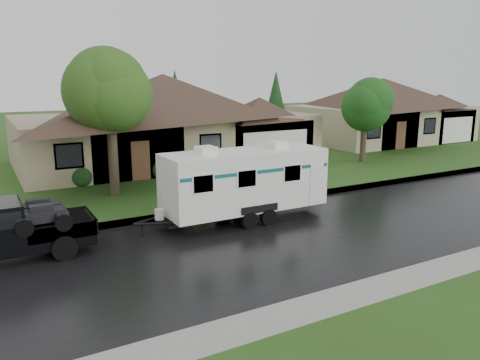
# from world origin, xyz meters

# --- Properties ---
(ground) EXTENTS (140.00, 140.00, 0.00)m
(ground) POSITION_xyz_m (0.00, 0.00, 0.00)
(ground) COLOR #2B4C17
(ground) RESTS_ON ground
(road) EXTENTS (140.00, 8.00, 0.01)m
(road) POSITION_xyz_m (0.00, -2.00, 0.01)
(road) COLOR black
(road) RESTS_ON ground
(curb) EXTENTS (140.00, 0.50, 0.15)m
(curb) POSITION_xyz_m (0.00, 2.25, 0.07)
(curb) COLOR gray
(curb) RESTS_ON ground
(lawn) EXTENTS (140.00, 26.00, 0.15)m
(lawn) POSITION_xyz_m (0.00, 15.00, 0.07)
(lawn) COLOR #2B4C17
(lawn) RESTS_ON ground
(house_main) EXTENTS (19.44, 10.80, 6.90)m
(house_main) POSITION_xyz_m (2.29, 13.84, 3.59)
(house_main) COLOR gray
(house_main) RESTS_ON lawn
(house_neighbor) EXTENTS (15.12, 9.72, 6.45)m
(house_neighbor) POSITION_xyz_m (22.27, 14.34, 3.32)
(house_neighbor) COLOR tan
(house_neighbor) RESTS_ON lawn
(tree_left_green) EXTENTS (4.13, 4.13, 6.84)m
(tree_left_green) POSITION_xyz_m (-3.33, 6.44, 4.89)
(tree_left_green) COLOR #382B1E
(tree_left_green) RESTS_ON lawn
(tree_right_green) EXTENTS (3.19, 3.19, 5.28)m
(tree_right_green) POSITION_xyz_m (12.98, 7.26, 3.81)
(tree_right_green) COLOR #382B1E
(tree_right_green) RESTS_ON lawn
(shrub_row) EXTENTS (13.60, 1.00, 1.00)m
(shrub_row) POSITION_xyz_m (2.00, 9.30, 0.65)
(shrub_row) COLOR #143814
(shrub_row) RESTS_ON lawn
(travel_trailer) EXTENTS (6.81, 2.39, 3.05)m
(travel_trailer) POSITION_xyz_m (0.26, 0.52, 1.62)
(travel_trailer) COLOR white
(travel_trailer) RESTS_ON ground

